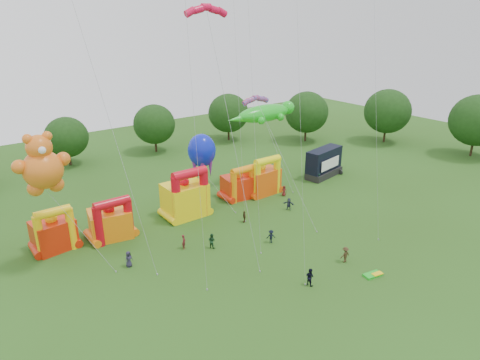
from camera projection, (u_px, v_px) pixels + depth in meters
ground at (348, 310)px, 40.47m from camera, size 160.00×160.00×0.00m
tree_ring at (340, 253)px, 38.00m from camera, size 125.17×127.29×12.07m
bouncy_castle_0 at (54, 232)px, 50.21m from camera, size 4.88×4.10×5.70m
bouncy_castle_1 at (111, 222)px, 52.89m from camera, size 5.51×4.74×5.63m
bouncy_castle_2 at (186, 197)px, 58.42m from camera, size 5.50×4.43×7.23m
bouncy_castle_3 at (239, 185)px, 64.52m from camera, size 4.93×4.20×5.29m
bouncy_castle_4 at (262, 179)px, 66.10m from camera, size 5.15×4.18×6.21m
stage_trailer at (324, 163)px, 73.15m from camera, size 7.91×4.10×4.92m
teddy_bear_kite at (70, 213)px, 44.60m from camera, size 7.45×6.93×15.38m
gecko_kite at (266, 119)px, 68.27m from camera, size 13.29×9.64×12.84m
octopus_kite at (207, 164)px, 62.00m from camera, size 4.07×9.06×10.20m
parafoil_kites at (184, 140)px, 45.30m from camera, size 26.72×14.11×32.60m
diamond_kites at (269, 103)px, 46.18m from camera, size 25.20×21.86×38.65m
folded_kite_bundle at (373, 275)px, 45.66m from camera, size 2.15×1.38×0.31m
spectator_0 at (129, 259)px, 47.05m from camera, size 1.05×0.82×1.89m
spectator_1 at (184, 242)px, 50.71m from camera, size 0.74×0.80×1.82m
spectator_2 at (212, 241)px, 50.88m from camera, size 1.00×1.11×1.88m
spectator_3 at (271, 236)px, 52.06m from camera, size 1.27×1.11×1.70m
spectator_4 at (244, 217)px, 57.23m from camera, size 0.70×1.04×1.64m
spectator_5 at (289, 204)px, 60.87m from camera, size 1.33×1.68×1.78m
spectator_6 at (284, 191)px, 65.55m from camera, size 0.97×0.92×1.67m
spectator_7 at (319, 178)px, 70.82m from camera, size 0.62×0.67×1.53m
spectator_8 at (310, 277)px, 43.87m from camera, size 0.82×1.01×1.91m
spectator_9 at (345, 255)px, 47.93m from camera, size 1.27×0.79×1.89m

